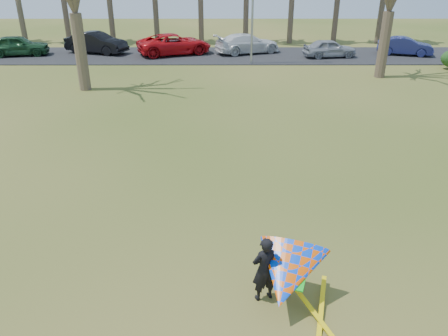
{
  "coord_description": "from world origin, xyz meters",
  "views": [
    {
      "loc": [
        -0.02,
        -9.82,
        6.69
      ],
      "look_at": [
        0.0,
        2.0,
        1.1
      ],
      "focal_mm": 35.0,
      "sensor_mm": 36.0,
      "label": 1
    }
  ],
  "objects_px": {
    "car_2": "(174,44)",
    "car_4": "(330,48)",
    "car_1": "(96,43)",
    "kite_flyer": "(285,274)",
    "car_5": "(405,46)",
    "car_0": "(18,45)",
    "car_3": "(247,43)"
  },
  "relations": [
    {
      "from": "car_1",
      "to": "kite_flyer",
      "type": "height_order",
      "value": "kite_flyer"
    },
    {
      "from": "car_2",
      "to": "car_4",
      "type": "distance_m",
      "value": 12.02
    },
    {
      "from": "car_1",
      "to": "car_4",
      "type": "distance_m",
      "value": 18.31
    },
    {
      "from": "car_4",
      "to": "car_2",
      "type": "bearing_deg",
      "value": 76.32
    },
    {
      "from": "car_5",
      "to": "car_1",
      "type": "bearing_deg",
      "value": 105.22
    },
    {
      "from": "car_3",
      "to": "kite_flyer",
      "type": "distance_m",
      "value": 28.44
    },
    {
      "from": "car_2",
      "to": "car_5",
      "type": "relative_size",
      "value": 1.39
    },
    {
      "from": "car_5",
      "to": "car_3",
      "type": "bearing_deg",
      "value": 103.3
    },
    {
      "from": "car_0",
      "to": "car_4",
      "type": "relative_size",
      "value": 1.15
    },
    {
      "from": "car_2",
      "to": "kite_flyer",
      "type": "distance_m",
      "value": 28.37
    },
    {
      "from": "car_0",
      "to": "car_1",
      "type": "distance_m",
      "value": 5.92
    },
    {
      "from": "car_0",
      "to": "kite_flyer",
      "type": "xyz_separation_m",
      "value": [
        17.23,
        -27.43,
        0.0
      ]
    },
    {
      "from": "car_1",
      "to": "car_2",
      "type": "height_order",
      "value": "car_1"
    },
    {
      "from": "car_3",
      "to": "car_5",
      "type": "relative_size",
      "value": 1.26
    },
    {
      "from": "car_2",
      "to": "kite_flyer",
      "type": "height_order",
      "value": "kite_flyer"
    },
    {
      "from": "car_0",
      "to": "car_5",
      "type": "xyz_separation_m",
      "value": [
        30.16,
        0.19,
        -0.1
      ]
    },
    {
      "from": "car_4",
      "to": "car_5",
      "type": "height_order",
      "value": "car_5"
    },
    {
      "from": "car_2",
      "to": "car_1",
      "type": "bearing_deg",
      "value": 62.89
    },
    {
      "from": "car_0",
      "to": "kite_flyer",
      "type": "distance_m",
      "value": 32.39
    },
    {
      "from": "car_4",
      "to": "kite_flyer",
      "type": "xyz_separation_m",
      "value": [
        -6.84,
        -26.75,
        0.11
      ]
    },
    {
      "from": "car_2",
      "to": "kite_flyer",
      "type": "relative_size",
      "value": 2.41
    },
    {
      "from": "car_0",
      "to": "car_3",
      "type": "bearing_deg",
      "value": -97.86
    },
    {
      "from": "car_3",
      "to": "car_4",
      "type": "xyz_separation_m",
      "value": [
        6.19,
        -1.68,
        -0.08
      ]
    },
    {
      "from": "car_0",
      "to": "car_2",
      "type": "xyz_separation_m",
      "value": [
        12.1,
        0.47,
        0.02
      ]
    },
    {
      "from": "car_1",
      "to": "car_5",
      "type": "bearing_deg",
      "value": -72.81
    },
    {
      "from": "car_5",
      "to": "kite_flyer",
      "type": "xyz_separation_m",
      "value": [
        -12.93,
        -27.61,
        0.1
      ]
    },
    {
      "from": "car_0",
      "to": "car_2",
      "type": "bearing_deg",
      "value": -98.84
    },
    {
      "from": "car_1",
      "to": "car_5",
      "type": "distance_m",
      "value": 24.33
    },
    {
      "from": "car_2",
      "to": "car_4",
      "type": "bearing_deg",
      "value": -117.94
    },
    {
      "from": "car_1",
      "to": "car_4",
      "type": "height_order",
      "value": "car_1"
    },
    {
      "from": "car_1",
      "to": "car_2",
      "type": "bearing_deg",
      "value": -75.59
    },
    {
      "from": "car_0",
      "to": "car_4",
      "type": "distance_m",
      "value": 24.08
    }
  ]
}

